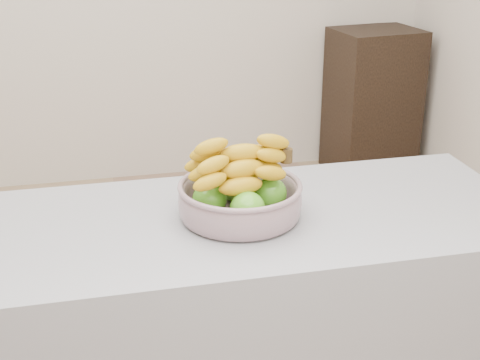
% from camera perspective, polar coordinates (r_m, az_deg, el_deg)
% --- Properties ---
extents(cabinet, '(0.56, 0.47, 0.92)m').
position_cam_1_polar(cabinet, '(4.36, 11.21, 6.55)').
color(cabinet, black).
rests_on(cabinet, ground).
extents(fruit_bowl, '(0.31, 0.31, 0.19)m').
position_cam_1_polar(fruit_bowl, '(1.66, -0.01, -1.25)').
color(fruit_bowl, '#9AA7B8').
rests_on(fruit_bowl, counter).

